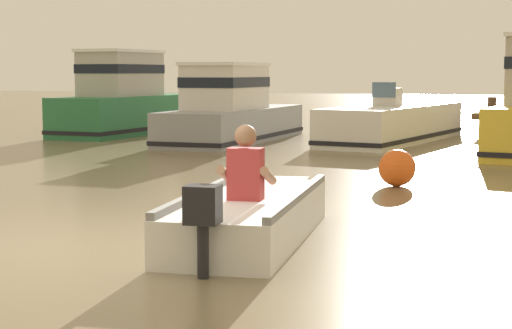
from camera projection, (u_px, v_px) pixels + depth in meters
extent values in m
plane|color=#7A6B4C|center=(97.00, 247.00, 8.34)|extent=(120.00, 120.00, 0.00)
cylinder|color=#4D3924|center=(492.00, 116.00, 23.48)|extent=(0.24, 0.24, 1.03)
cube|color=white|center=(249.00, 219.00, 8.63)|extent=(1.46, 3.21, 0.44)
cube|color=white|center=(282.00, 195.00, 10.31)|extent=(0.65, 0.47, 0.42)
cube|color=gray|center=(201.00, 193.00, 8.72)|extent=(0.44, 3.03, 0.08)
cube|color=gray|center=(299.00, 196.00, 8.49)|extent=(0.44, 3.03, 0.08)
cube|color=white|center=(247.00, 203.00, 8.52)|extent=(1.04, 0.40, 0.06)
cylinder|color=black|center=(203.00, 246.00, 7.03)|extent=(0.11, 0.11, 0.54)
cube|color=black|center=(203.00, 205.00, 6.99)|extent=(0.31, 0.27, 0.32)
cube|color=#B23333|center=(246.00, 174.00, 8.44)|extent=(0.36, 0.26, 0.52)
sphere|color=#9E7051|center=(246.00, 136.00, 8.39)|extent=(0.22, 0.22, 0.22)
cylinder|color=#9E7051|center=(226.00, 175.00, 8.53)|extent=(0.14, 0.43, 0.23)
cylinder|color=#9E7051|center=(268.00, 176.00, 8.44)|extent=(0.14, 0.43, 0.23)
cube|color=#287042|center=(132.00, 114.00, 23.86)|extent=(1.99, 5.94, 1.06)
cube|color=black|center=(132.00, 127.00, 23.90)|extent=(2.03, 5.98, 0.10)
cube|color=#B2ADA3|center=(121.00, 74.00, 23.26)|extent=(1.45, 2.52, 1.18)
cube|color=black|center=(121.00, 69.00, 23.24)|extent=(1.48, 2.56, 0.24)
cube|color=white|center=(121.00, 51.00, 23.19)|extent=(1.52, 2.65, 0.08)
cube|color=gray|center=(234.00, 125.00, 21.22)|extent=(1.75, 6.01, 0.81)
cube|color=black|center=(234.00, 135.00, 21.25)|extent=(1.79, 6.05, 0.10)
cube|color=silver|center=(226.00, 88.00, 20.61)|extent=(1.36, 2.53, 1.05)
cube|color=black|center=(226.00, 82.00, 20.60)|extent=(1.39, 2.56, 0.24)
cube|color=white|center=(226.00, 64.00, 20.55)|extent=(1.43, 2.65, 0.08)
cube|color=white|center=(394.00, 123.00, 21.02)|extent=(2.63, 6.36, 0.89)
cube|color=black|center=(393.00, 135.00, 21.05)|extent=(2.68, 6.41, 0.10)
cube|color=beige|center=(388.00, 97.00, 20.55)|extent=(0.66, 0.59, 0.44)
cube|color=slate|center=(384.00, 90.00, 20.30)|extent=(0.58, 0.13, 0.36)
sphere|color=#E55919|center=(397.00, 168.00, 12.72)|extent=(0.56, 0.56, 0.56)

